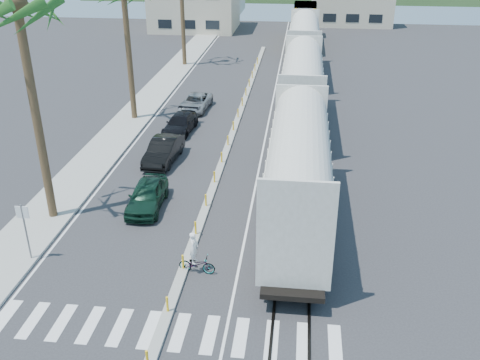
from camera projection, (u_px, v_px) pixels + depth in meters
name	position (u px, v px, depth m)	size (l,w,h in m)	color
ground	(174.00, 298.00, 22.68)	(140.00, 140.00, 0.00)	#28282B
sidewalk	(143.00, 107.00, 45.87)	(3.00, 90.00, 0.15)	gray
rails	(301.00, 102.00, 47.16)	(1.56, 100.00, 0.06)	black
median	(233.00, 131.00, 40.47)	(0.45, 60.00, 0.85)	gray
crosswalk	(162.00, 331.00, 20.89)	(14.00, 2.20, 0.01)	silver
lane_markings	(216.00, 110.00, 45.24)	(9.42, 90.00, 0.01)	silver
freight_train	(302.00, 72.00, 45.11)	(3.00, 60.94, 5.85)	#BAB9AA
street_sign	(25.00, 224.00, 24.36)	(0.60, 0.08, 3.00)	slate
car_lead	(147.00, 195.00, 29.57)	(1.94, 4.50, 1.51)	black
car_second	(164.00, 151.00, 35.27)	(1.94, 4.80, 1.55)	black
car_third	(180.00, 124.00, 40.26)	(2.26, 4.77, 1.34)	black
car_rear	(196.00, 102.00, 45.07)	(2.46, 4.77, 1.29)	#96989B
cyclist	(196.00, 260.00, 24.08)	(0.86, 1.78, 2.09)	#9EA0A5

